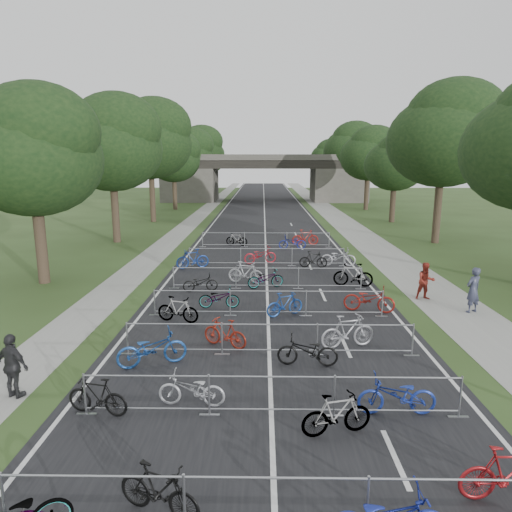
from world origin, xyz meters
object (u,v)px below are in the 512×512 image
(overpass_bridge, at_px, (264,178))
(pedestrian_c, at_px, (13,366))
(bike_1, at_px, (159,491))
(pedestrian_b, at_px, (426,281))
(pedestrian_a, at_px, (473,290))

(overpass_bridge, xyz_separation_m, pedestrian_c, (-6.80, -60.58, -2.65))
(overpass_bridge, distance_m, pedestrian_c, 61.02)
(overpass_bridge, distance_m, bike_1, 64.76)
(bike_1, bearing_deg, pedestrian_c, 71.41)
(pedestrian_b, bearing_deg, pedestrian_a, -55.22)
(overpass_bridge, height_order, bike_1, overpass_bridge)
(pedestrian_a, xyz_separation_m, pedestrian_b, (-1.31, 1.79, -0.11))
(pedestrian_a, relative_size, pedestrian_c, 1.08)
(pedestrian_a, distance_m, pedestrian_c, 16.85)
(pedestrian_b, relative_size, pedestrian_c, 0.96)
(overpass_bridge, distance_m, pedestrian_b, 52.19)
(overpass_bridge, height_order, pedestrian_c, overpass_bridge)
(bike_1, relative_size, pedestrian_a, 0.87)
(overpass_bridge, relative_size, pedestrian_a, 16.21)
(overpass_bridge, xyz_separation_m, pedestrian_a, (8.45, -53.43, -2.58))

